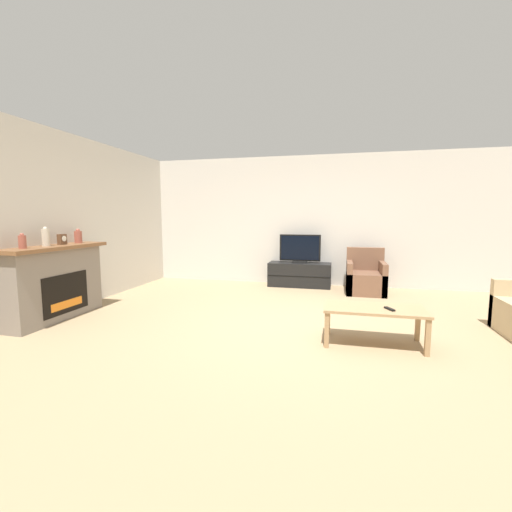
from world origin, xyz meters
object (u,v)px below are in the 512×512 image
mantel_vase_right (78,236)px  remote (390,309)px  mantel_vase_centre_left (46,237)px  tv_stand (300,275)px  mantel_vase_left (22,241)px  mantel_clock (62,239)px  armchair (365,278)px  coffee_table (374,312)px  fireplace (55,282)px  tv (300,250)px

mantel_vase_right → remote: size_ratio=1.44×
mantel_vase_centre_left → tv_stand: size_ratio=0.21×
mantel_vase_left → mantel_vase_centre_left: size_ratio=0.74×
mantel_clock → armchair: mantel_clock is taller
coffee_table → remote: bearing=-24.4°
remote → armchair: bearing=62.9°
mantel_clock → tv_stand: (3.06, 2.93, -0.87)m
mantel_vase_left → tv_stand: bearing=49.3°
fireplace → armchair: size_ratio=1.87×
mantel_vase_right → remote: (4.38, -0.50, -0.70)m
mantel_vase_left → mantel_vase_right: mantel_vase_right is taller
tv_stand → remote: (1.32, -3.12, 0.19)m
coffee_table → mantel_clock: bearing=178.4°
fireplace → tv: tv is taller
mantel_vase_right → mantel_vase_left: bearing=-90.0°
mantel_clock → coffee_table: size_ratio=0.14×
fireplace → remote: fireplace is taller
remote → coffee_table: bearing=127.6°
mantel_vase_left → tv_stand: mantel_vase_left is taller
mantel_vase_left → coffee_table: 4.33m
tv → mantel_vase_centre_left: bearing=-133.7°
mantel_vase_left → armchair: mantel_vase_left is taller
mantel_clock → coffee_table: mantel_clock is taller
remote → tv_stand: bearing=85.0°
mantel_vase_centre_left → mantel_vase_left: bearing=-90.0°
mantel_vase_right → armchair: bearing=28.0°
mantel_vase_centre_left → mantel_vase_right: (-0.00, 0.59, -0.02)m
fireplace → mantel_clock: mantel_clock is taller
mantel_vase_centre_left → tv_stand: mantel_vase_centre_left is taller
mantel_vase_right → mantel_vase_centre_left: bearing=-90.0°
mantel_vase_right → mantel_clock: (0.00, -0.31, -0.02)m
mantel_vase_right → remote: mantel_vase_right is taller
fireplace → coffee_table: bearing=0.5°
fireplace → tv_stand: fireplace is taller
mantel_vase_left → tv: size_ratio=0.23×
tv → remote: (1.32, -3.11, -0.33)m
mantel_vase_left → mantel_clock: 0.63m
fireplace → mantel_vase_centre_left: bearing=-81.9°
fireplace → mantel_clock: bearing=83.6°
fireplace → remote: bearing=-0.4°
coffee_table → tv: bearing=111.1°
mantel_vase_left → mantel_vase_right: (-0.00, 0.94, 0.01)m
tv → armchair: size_ratio=1.00×
mantel_clock → tv: bearing=43.8°
mantel_vase_left → armchair: 5.49m
tv_stand → coffee_table: bearing=-68.9°
mantel_vase_centre_left → coffee_table: 4.31m
armchair → tv_stand: bearing=166.3°
mantel_vase_right → tv_stand: 4.12m
mantel_vase_left → mantel_vase_right: 0.94m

